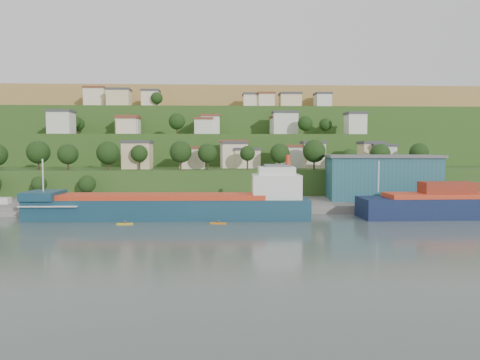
{
  "coord_description": "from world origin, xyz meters",
  "views": [
    {
      "loc": [
        3.95,
        -102.16,
        16.59
      ],
      "look_at": [
        8.98,
        15.0,
        8.71
      ],
      "focal_mm": 35.0,
      "sensor_mm": 36.0,
      "label": 1
    }
  ],
  "objects": [
    {
      "name": "kayak_orange",
      "position": [
        3.53,
        0.54,
        0.26
      ],
      "size": [
        3.63,
        1.47,
        0.9
      ],
      "rotation": [
        0.0,
        0.0,
        -0.24
      ],
      "color": "orange",
      "rests_on": "ground"
    },
    {
      "name": "quay",
      "position": [
        20.0,
        28.0,
        0.0
      ],
      "size": [
        220.0,
        26.0,
        4.0
      ],
      "primitive_type": "cube",
      "color": "slate",
      "rests_on": "ground"
    },
    {
      "name": "hillside",
      "position": [
        0.01,
        168.67,
        0.08
      ],
      "size": [
        360.0,
        211.06,
        96.0
      ],
      "color": "#284719",
      "rests_on": "ground"
    },
    {
      "name": "ground",
      "position": [
        0.0,
        0.0,
        0.0
      ],
      "size": [
        500.0,
        500.0,
        0.0
      ],
      "primitive_type": "plane",
      "color": "#42514C",
      "rests_on": "ground"
    },
    {
      "name": "kayak_yellow",
      "position": [
        -16.94,
        0.46,
        0.26
      ],
      "size": [
        3.58,
        0.8,
        0.89
      ],
      "rotation": [
        0.0,
        0.0,
        0.05
      ],
      "color": "gold",
      "rests_on": "ground"
    },
    {
      "name": "warehouse",
      "position": [
        50.46,
        31.0,
        8.43
      ],
      "size": [
        32.96,
        22.4,
        12.8
      ],
      "rotation": [
        0.0,
        0.0,
        -0.11
      ],
      "color": "#215363",
      "rests_on": "quay"
    },
    {
      "name": "cargo_ship_near",
      "position": [
        -5.98,
        8.78,
        2.72
      ],
      "size": [
        66.51,
        12.57,
        17.02
      ],
      "rotation": [
        0.0,
        0.0,
        -0.03
      ],
      "color": "#123345",
      "rests_on": "ground"
    },
    {
      "name": "dinghy",
      "position": [
        -48.48,
        16.73,
        1.59
      ],
      "size": [
        3.91,
        1.52,
        0.78
      ],
      "primitive_type": "cube",
      "rotation": [
        0.0,
        0.0,
        -0.02
      ],
      "color": "silver",
      "rests_on": "pebble_beach"
    }
  ]
}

